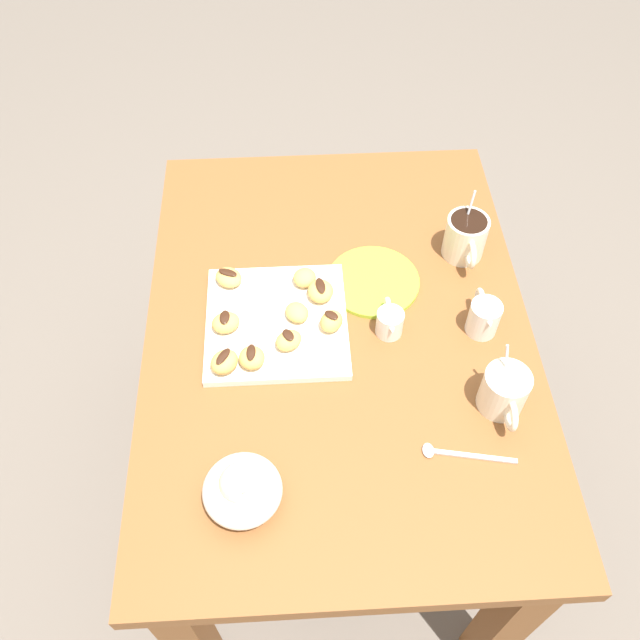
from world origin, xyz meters
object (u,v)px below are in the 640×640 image
(pastry_plate_square, at_px, (277,322))
(beignet_5, at_px, (297,312))
(beignet_6, at_px, (224,362))
(beignet_1, at_px, (229,278))
(beignet_3, at_px, (320,291))
(beignet_2, at_px, (289,340))
(ice_cream_bowl, at_px, (242,489))
(beignet_8, at_px, (252,358))
(dining_table, at_px, (337,366))
(beignet_7, at_px, (305,278))
(chocolate_sauce_pitcher, at_px, (390,321))
(beignet_0, at_px, (226,324))
(saucer_lime_left, at_px, (373,281))
(coffee_mug_cream_left, at_px, (466,237))
(beignet_4, at_px, (331,321))
(cream_pitcher_white, at_px, (484,316))
(coffee_mug_cream_right, at_px, (504,391))

(pastry_plate_square, xyz_separation_m, beignet_5, (-0.00, 0.04, 0.02))
(beignet_6, bearing_deg, beignet_1, 179.51)
(beignet_3, bearing_deg, beignet_2, -29.68)
(ice_cream_bowl, relative_size, beignet_8, 2.56)
(beignet_5, bearing_deg, dining_table, 76.89)
(pastry_plate_square, xyz_separation_m, beignet_2, (0.06, 0.02, 0.02))
(pastry_plate_square, bearing_deg, beignet_5, 96.59)
(dining_table, distance_m, pastry_plate_square, 0.19)
(dining_table, relative_size, beignet_7, 22.00)
(chocolate_sauce_pitcher, xyz_separation_m, beignet_8, (0.07, -0.26, 0.00))
(beignet_0, height_order, beignet_8, beignet_8)
(pastry_plate_square, xyz_separation_m, saucer_lime_left, (-0.10, 0.20, -0.00))
(beignet_7, relative_size, beignet_8, 0.94)
(coffee_mug_cream_left, relative_size, saucer_lime_left, 0.77)
(ice_cream_bowl, xyz_separation_m, beignet_0, (-0.34, -0.04, -0.01))
(saucer_lime_left, distance_m, beignet_4, 0.15)
(pastry_plate_square, bearing_deg, cream_pitcher_white, 85.50)
(pastry_plate_square, distance_m, beignet_6, 0.14)
(pastry_plate_square, height_order, beignet_3, beignet_3)
(beignet_1, bearing_deg, ice_cream_bowl, 4.43)
(beignet_1, distance_m, beignet_7, 0.15)
(pastry_plate_square, xyz_separation_m, ice_cream_bowl, (0.35, -0.06, 0.03))
(pastry_plate_square, xyz_separation_m, coffee_mug_cream_right, (0.20, 0.39, 0.04))
(saucer_lime_left, height_order, beignet_3, beignet_3)
(ice_cream_bowl, distance_m, beignet_1, 0.45)
(cream_pitcher_white, bearing_deg, ice_cream_bowl, -54.63)
(coffee_mug_cream_right, relative_size, beignet_3, 2.38)
(coffee_mug_cream_right, bearing_deg, beignet_0, -110.50)
(beignet_3, bearing_deg, beignet_0, -69.09)
(ice_cream_bowl, bearing_deg, beignet_6, -171.54)
(chocolate_sauce_pitcher, xyz_separation_m, beignet_0, (-0.01, -0.31, 0.00))
(beignet_8, bearing_deg, pastry_plate_square, 154.99)
(beignet_2, distance_m, beignet_7, 0.16)
(coffee_mug_cream_left, relative_size, beignet_2, 2.80)
(beignet_3, height_order, beignet_8, beignet_8)
(beignet_2, xyz_separation_m, beignet_3, (-0.12, 0.07, -0.00))
(beignet_0, height_order, beignet_6, beignet_6)
(beignet_5, height_order, beignet_6, beignet_6)
(beignet_5, bearing_deg, pastry_plate_square, -83.41)
(coffee_mug_cream_left, relative_size, coffee_mug_cream_right, 1.09)
(coffee_mug_cream_right, bearing_deg, beignet_2, -110.37)
(chocolate_sauce_pitcher, relative_size, beignet_1, 1.65)
(beignet_1, relative_size, beignet_8, 1.12)
(beignet_6, bearing_deg, beignet_8, 97.72)
(cream_pitcher_white, bearing_deg, chocolate_sauce_pitcher, -91.35)
(coffee_mug_cream_left, xyz_separation_m, beignet_6, (0.27, -0.49, -0.02))
(dining_table, height_order, beignet_7, beignet_7)
(cream_pitcher_white, bearing_deg, beignet_7, -109.89)
(coffee_mug_cream_right, relative_size, beignet_5, 2.68)
(beignet_1, xyz_separation_m, beignet_8, (0.20, 0.05, 0.00))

